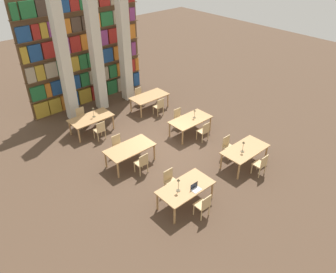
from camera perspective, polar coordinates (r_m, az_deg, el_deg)
The scene contains 28 objects.
ground_plane at distance 13.84m, azimuth -0.82°, elevation -1.80°, with size 40.00×40.00×0.00m, color #4C3828.
bookshelf_bank at distance 17.08m, azimuth -14.20°, elevation 14.07°, with size 6.32×0.35×5.50m.
pillar_left at distance 15.43m, azimuth -17.77°, elevation 12.94°, with size 0.47×0.47×6.00m.
pillar_center at distance 16.11m, azimuth -12.50°, elevation 14.52°, with size 0.47×0.47×6.00m.
pillar_right at distance 16.91m, azimuth -7.63°, elevation 15.86°, with size 0.47×0.47×6.00m.
reading_table_0 at distance 10.81m, azimuth 3.07°, elevation -9.05°, with size 1.88×0.99×0.74m.
chair_0 at distance 10.57m, azimuth 6.17°, elevation -11.77°, with size 0.42×0.40×0.88m.
chair_1 at distance 11.37m, azimuth 0.41°, elevation -7.70°, with size 0.42×0.40×0.88m.
desk_lamp_0 at distance 10.40m, azimuth 1.82°, elevation -8.07°, with size 0.14×0.14×0.49m.
laptop at distance 10.67m, azimuth 4.84°, elevation -9.00°, with size 0.32×0.22×0.21m.
reading_table_1 at distance 12.82m, azimuth 13.27°, elevation -2.39°, with size 1.88×0.99×0.74m.
chair_2 at distance 12.57m, azimuth 15.86°, elevation -4.65°, with size 0.42×0.40×0.88m.
chair_3 at distance 13.25m, azimuth 10.40°, elevation -1.66°, with size 0.42×0.40×0.88m.
desk_lamp_1 at distance 12.43m, azimuth 12.98°, elevation -1.42°, with size 0.14×0.14×0.46m.
reading_table_2 at distance 12.63m, azimuth -6.65°, elevation -2.23°, with size 1.88×0.99×0.74m.
chair_4 at distance 12.20m, azimuth -4.57°, elevation -4.56°, with size 0.42×0.40×0.88m.
chair_5 at distance 13.26m, azimuth -8.68°, elevation -1.46°, with size 0.42×0.40×0.88m.
reading_table_3 at distance 14.42m, azimuth 3.93°, elevation 2.76°, with size 1.88×0.99×0.74m.
chair_6 at distance 14.08m, azimuth 6.25°, elevation 0.99°, with size 0.42×0.40×0.88m.
chair_7 at distance 15.01m, azimuth 1.92°, elevation 3.35°, with size 0.42×0.40×0.88m.
desk_lamp_2 at distance 14.37m, azimuth 4.66°, elevation 4.21°, with size 0.14×0.14×0.40m.
reading_table_4 at distance 14.91m, azimuth -13.26°, elevation 2.99°, with size 1.88×0.99×0.74m.
chair_8 at distance 14.38m, azimuth -11.79°, elevation 1.16°, with size 0.42×0.40×0.88m.
chair_9 at distance 15.60m, azimuth -14.77°, elevation 3.40°, with size 0.42×0.40×0.88m.
desk_lamp_3 at distance 14.75m, azimuth -12.92°, elevation 4.44°, with size 0.14×0.14×0.47m.
reading_table_5 at distance 16.46m, azimuth -3.26°, elevation 6.83°, with size 1.88×0.99×0.74m.
chair_10 at distance 15.98m, azimuth -1.57°, elevation 5.31°, with size 0.42×0.40×0.88m.
chair_11 at distance 17.08m, azimuth -4.96°, elevation 7.10°, with size 0.42×0.40×0.88m.
Camera 1 is at (-7.39, -8.66, 7.88)m, focal length 35.00 mm.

